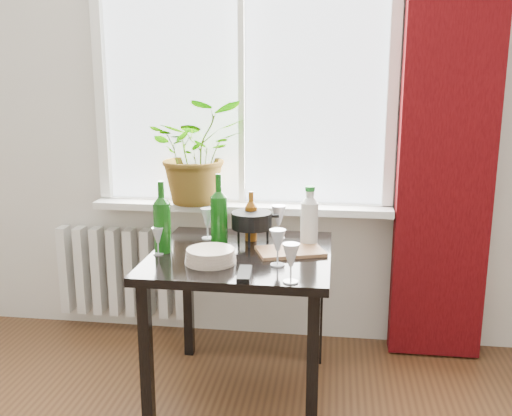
# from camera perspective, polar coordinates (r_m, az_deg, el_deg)

# --- Properties ---
(window) EXTENTS (1.72, 0.08, 1.62)m
(window) POSITION_cam_1_polar(r_m,az_deg,el_deg) (3.28, -1.39, 13.71)
(window) COLOR white
(window) RESTS_ON ground
(windowsill) EXTENTS (1.72, 0.20, 0.04)m
(windowsill) POSITION_cam_1_polar(r_m,az_deg,el_deg) (3.30, -1.51, 0.13)
(windowsill) COLOR silver
(windowsill) RESTS_ON ground
(curtain) EXTENTS (0.50, 0.12, 2.56)m
(curtain) POSITION_cam_1_polar(r_m,az_deg,el_deg) (3.21, 18.69, 7.62)
(curtain) COLOR #380507
(curtain) RESTS_ON ground
(radiator) EXTENTS (0.80, 0.10, 0.55)m
(radiator) POSITION_cam_1_polar(r_m,az_deg,el_deg) (3.64, -13.18, -6.24)
(radiator) COLOR silver
(radiator) RESTS_ON ground
(table) EXTENTS (0.85, 0.85, 0.74)m
(table) POSITION_cam_1_polar(r_m,az_deg,el_deg) (2.76, -1.49, -6.28)
(table) COLOR black
(table) RESTS_ON ground
(potted_plant) EXTENTS (0.67, 0.62, 0.60)m
(potted_plant) POSITION_cam_1_polar(r_m,az_deg,el_deg) (3.27, -5.90, 5.62)
(potted_plant) COLOR #33721E
(potted_plant) RESTS_ON windowsill
(wine_bottle_left) EXTENTS (0.09, 0.09, 0.35)m
(wine_bottle_left) POSITION_cam_1_polar(r_m,az_deg,el_deg) (2.73, -9.39, -0.81)
(wine_bottle_left) COLOR #0F460D
(wine_bottle_left) RESTS_ON table
(wine_bottle_right) EXTENTS (0.11, 0.11, 0.36)m
(wine_bottle_right) POSITION_cam_1_polar(r_m,az_deg,el_deg) (2.82, -3.73, -0.10)
(wine_bottle_right) COLOR #0D430C
(wine_bottle_right) RESTS_ON table
(bottle_amber) EXTENTS (0.07, 0.07, 0.26)m
(bottle_amber) POSITION_cam_1_polar(r_m,az_deg,el_deg) (2.90, -0.49, -0.76)
(bottle_amber) COLOR brown
(bottle_amber) RESTS_ON table
(cleaning_bottle) EXTENTS (0.11, 0.11, 0.30)m
(cleaning_bottle) POSITION_cam_1_polar(r_m,az_deg,el_deg) (2.82, 5.37, -0.74)
(cleaning_bottle) COLOR silver
(cleaning_bottle) RESTS_ON table
(wineglass_front_right) EXTENTS (0.08, 0.08, 0.17)m
(wineglass_front_right) POSITION_cam_1_polar(r_m,az_deg,el_deg) (2.52, 2.18, -3.94)
(wineglass_front_right) COLOR silver
(wineglass_front_right) RESTS_ON table
(wineglass_far_right) EXTENTS (0.09, 0.09, 0.17)m
(wineglass_far_right) POSITION_cam_1_polar(r_m,az_deg,el_deg) (2.32, 3.51, -5.47)
(wineglass_far_right) COLOR silver
(wineglass_far_right) RESTS_ON table
(wineglass_back_center) EXTENTS (0.10, 0.10, 0.18)m
(wineglass_back_center) POSITION_cam_1_polar(r_m,az_deg,el_deg) (2.94, 2.27, -1.37)
(wineglass_back_center) COLOR silver
(wineglass_back_center) RESTS_ON table
(wineglass_back_left) EXTENTS (0.08, 0.08, 0.17)m
(wineglass_back_left) POSITION_cam_1_polar(r_m,az_deg,el_deg) (2.94, -4.87, -1.53)
(wineglass_back_left) COLOR silver
(wineglass_back_left) RESTS_ON table
(wineglass_front_left) EXTENTS (0.07, 0.07, 0.13)m
(wineglass_front_left) POSITION_cam_1_polar(r_m,az_deg,el_deg) (2.72, -9.78, -3.25)
(wineglass_front_left) COLOR silver
(wineglass_front_left) RESTS_ON table
(plate_stack) EXTENTS (0.27, 0.27, 0.06)m
(plate_stack) POSITION_cam_1_polar(r_m,az_deg,el_deg) (2.58, -4.57, -4.81)
(plate_stack) COLOR beige
(plate_stack) RESTS_ON table
(fondue_pot) EXTENTS (0.28, 0.26, 0.16)m
(fondue_pot) POSITION_cam_1_polar(r_m,az_deg,el_deg) (2.86, -0.43, -1.96)
(fondue_pot) COLOR black
(fondue_pot) RESTS_ON table
(tv_remote) EXTENTS (0.07, 0.19, 0.02)m
(tv_remote) POSITION_cam_1_polar(r_m,az_deg,el_deg) (2.41, -1.16, -6.59)
(tv_remote) COLOR black
(tv_remote) RESTS_ON table
(cutting_board) EXTENTS (0.36, 0.29, 0.02)m
(cutting_board) POSITION_cam_1_polar(r_m,az_deg,el_deg) (2.72, 3.45, -4.33)
(cutting_board) COLOR #8D6140
(cutting_board) RESTS_ON table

